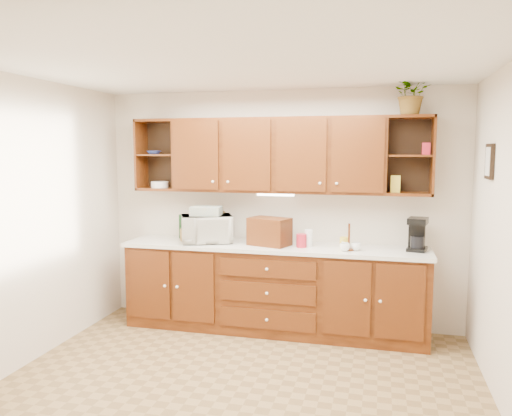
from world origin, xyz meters
The scene contains 25 objects.
floor centered at (0.00, 0.00, 0.00)m, with size 4.00×4.00×0.00m, color olive.
ceiling centered at (0.00, 0.00, 2.60)m, with size 4.00×4.00×0.00m, color white.
back_wall centered at (0.00, 1.75, 1.30)m, with size 4.00×4.00×0.00m, color beige.
left_wall centered at (-2.00, 0.00, 1.30)m, with size 3.50×3.50×0.00m, color beige.
base_cabinets centered at (0.00, 1.45, 0.45)m, with size 3.20×0.60×0.90m, color #321305.
countertop centered at (0.00, 1.44, 0.92)m, with size 3.24×0.64×0.04m, color silver.
upper_cabinets centered at (0.01, 1.59, 1.89)m, with size 3.20×0.33×0.80m.
undercabinet_light centered at (0.00, 1.53, 1.47)m, with size 0.40×0.05×0.03m, color white.
framed_picture centered at (1.98, 0.90, 1.85)m, with size 0.03×0.24×0.30m, color black.
wicker_basket centered at (-0.97, 1.48, 1.01)m, with size 0.22×0.22×0.13m, color olive.
microwave centered at (-0.75, 1.42, 1.09)m, with size 0.54×0.37×0.30m, color silver.
towel_stack centered at (-0.75, 1.42, 1.29)m, with size 0.32×0.24×0.10m, color tan.
wine_bottle centered at (-1.10, 1.58, 1.08)m, with size 0.07×0.07×0.27m, color black.
woven_tray centered at (-0.70, 1.62, 0.95)m, with size 0.35×0.35×0.02m, color olive.
bread_box centered at (-0.04, 1.42, 1.09)m, with size 0.42×0.26×0.29m, color #321305.
mug_tree centered at (0.80, 1.36, 0.98)m, with size 0.21×0.23×0.27m.
canister_red centered at (0.31, 1.39, 1.01)m, with size 0.11×0.11×0.14m, color #B0192A.
canister_white centered at (0.37, 1.46, 1.03)m, with size 0.09×0.09×0.18m, color white.
canister_yellow centered at (0.74, 1.47, 1.00)m, with size 0.09×0.09×0.11m, color gold.
coffee_maker centered at (1.46, 1.51, 1.10)m, with size 0.22×0.26×0.33m.
bowl_stack centered at (-1.41, 1.55, 1.92)m, with size 0.16×0.16×0.04m, color navy.
plate_stack centered at (-1.36, 1.57, 1.56)m, with size 0.20×0.20×0.07m, color white.
pantry_box_yellow centered at (1.24, 1.57, 1.60)m, with size 0.10×0.07×0.17m, color gold.
pantry_box_red centered at (1.52, 1.55, 1.96)m, with size 0.08×0.07×0.12m, color #B0192A.
potted_plant centered at (1.36, 1.54, 2.50)m, with size 0.38×0.33×0.42m, color #999999.
Camera 1 is at (1.09, -3.68, 1.94)m, focal length 35.00 mm.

